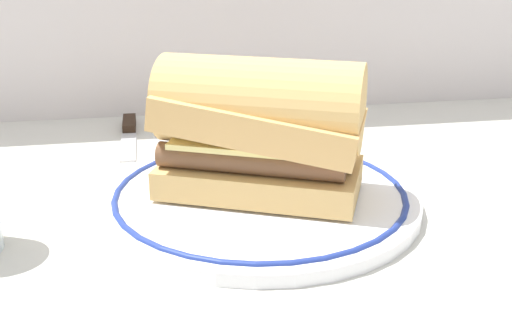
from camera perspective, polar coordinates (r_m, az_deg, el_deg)
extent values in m
plane|color=beige|center=(0.61, 0.14, -3.47)|extent=(1.50, 1.50, 0.00)
cylinder|color=white|center=(0.60, 0.00, -3.50)|extent=(0.30, 0.30, 0.01)
torus|color=navy|center=(0.60, 0.00, -2.97)|extent=(0.27, 0.27, 0.01)
cube|color=#DEB067|center=(0.59, 0.00, -1.55)|extent=(0.20, 0.16, 0.03)
cylinder|color=brown|center=(0.56, -0.59, -0.13)|extent=(0.16, 0.09, 0.02)
cylinder|color=brown|center=(0.58, 0.00, 0.69)|extent=(0.16, 0.09, 0.02)
cylinder|color=brown|center=(0.60, 0.54, 1.45)|extent=(0.16, 0.09, 0.02)
cube|color=#EAD67A|center=(0.58, 0.00, 1.99)|extent=(0.17, 0.14, 0.01)
cube|color=#E5B066|center=(0.57, 0.00, 3.66)|extent=(0.21, 0.16, 0.05)
cylinder|color=#DFB269|center=(0.57, 0.00, 5.11)|extent=(0.20, 0.15, 0.08)
cube|color=silver|center=(0.76, -11.34, 1.25)|extent=(0.02, 0.10, 0.01)
cube|color=black|center=(0.83, -11.25, 3.18)|extent=(0.02, 0.06, 0.01)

